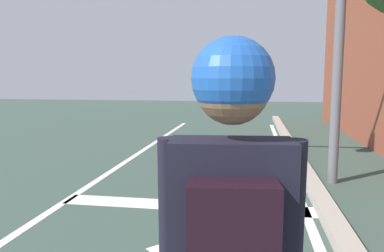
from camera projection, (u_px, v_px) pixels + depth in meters
lane_line_center at (36, 221)px, 4.54m from camera, size 0.12×20.00×0.01m
lane_line_curbside at (316, 239)px, 4.02m from camera, size 0.12×20.00×0.01m
stop_bar at (186, 205)px, 5.08m from camera, size 3.42×0.40×0.01m
lane_arrow_head at (181, 249)px, 3.78m from camera, size 0.71×0.71×0.01m
curb_strip at (340, 235)px, 3.97m from camera, size 0.24×24.00×0.14m
skater at (231, 234)px, 1.21m from camera, size 0.48×0.64×1.76m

